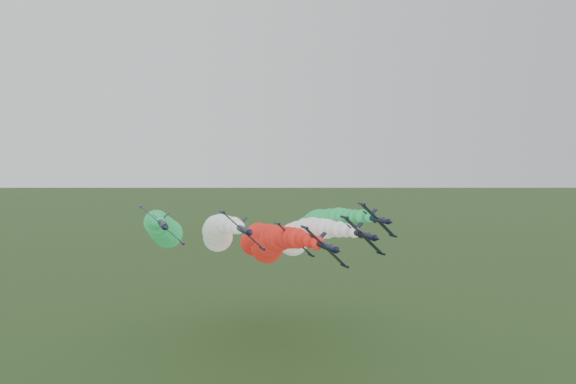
# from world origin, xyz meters

# --- Properties ---
(jet_lead) EXTENTS (16.92, 74.49, 18.37)m
(jet_lead) POSITION_xyz_m (10.41, 41.20, 27.88)
(jet_lead) COLOR black
(jet_lead) RESTS_ON ground
(jet_inner_left) EXTENTS (16.61, 74.19, 18.07)m
(jet_inner_left) POSITION_xyz_m (-1.88, 50.29, 30.20)
(jet_inner_left) COLOR black
(jet_inner_left) RESTS_ON ground
(jet_inner_right) EXTENTS (16.96, 74.53, 18.42)m
(jet_inner_right) POSITION_xyz_m (19.78, 45.69, 28.85)
(jet_inner_right) COLOR black
(jet_inner_right) RESTS_ON ground
(jet_outer_left) EXTENTS (16.60, 74.17, 18.05)m
(jet_outer_left) POSITION_xyz_m (-15.50, 56.96, 30.88)
(jet_outer_left) COLOR black
(jet_outer_left) RESTS_ON ground
(jet_outer_right) EXTENTS (16.75, 74.32, 18.21)m
(jet_outer_right) POSITION_xyz_m (29.23, 57.53, 30.28)
(jet_outer_right) COLOR black
(jet_outer_right) RESTS_ON ground
(jet_trail) EXTENTS (16.56, 74.14, 18.02)m
(jet_trail) POSITION_xyz_m (11.92, 61.12, 26.46)
(jet_trail) COLOR black
(jet_trail) RESTS_ON ground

